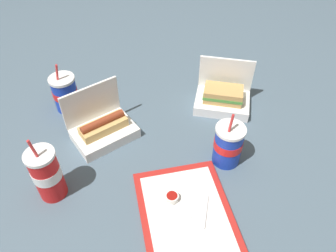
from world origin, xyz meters
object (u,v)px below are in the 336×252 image
Objects in this scene: plastic_fork at (205,211)px; soda_cup_left at (65,93)px; ketchup_cup at (172,198)px; soda_cup_center at (228,144)px; clamshell_hotdog_front at (103,128)px; soda_cup_front at (47,174)px; clamshell_sandwich_right at (223,97)px; food_tray at (187,219)px.

plastic_fork is 0.55× the size of soda_cup_left.
ketchup_cup is 0.25m from soda_cup_center.
clamshell_hotdog_front is at bearing -122.53° from plastic_fork.
soda_cup_front reaches higher than soda_cup_left.
clamshell_sandwich_right reaches higher than ketchup_cup.
food_tray is at bearing -58.75° from plastic_fork.
clamshell_sandwich_right is at bearing 79.14° from soda_cup_left.
soda_cup_front reaches higher than ketchup_cup.
plastic_fork is 0.44× the size of clamshell_hotdog_front.
plastic_fork is 0.46m from clamshell_hotdog_front.
soda_cup_left reaches higher than plastic_fork.
ketchup_cup is 0.36× the size of plastic_fork.
clamshell_hotdog_front reaches higher than food_tray.
soda_cup_front is at bearing -107.50° from ketchup_cup.
clamshell_sandwich_right is at bearing 164.40° from soda_cup_center.
soda_cup_center is at bearing 63.80° from clamshell_hotdog_front.
clamshell_hotdog_front is at bearing -151.12° from food_tray.
soda_cup_center is 0.55m from soda_cup_front.
soda_cup_center reaches higher than soda_cup_left.
plastic_fork is at bearing 98.93° from food_tray.
soda_cup_center is (0.37, 0.51, 0.00)m from soda_cup_left.
clamshell_sandwich_right is at bearing 98.88° from clamshell_hotdog_front.
soda_cup_center is (-0.18, 0.13, 0.06)m from plastic_fork.
clamshell_hotdog_front is (-0.38, -0.21, 0.04)m from food_tray.
soda_cup_left is 0.63m from soda_cup_center.
clamshell_hotdog_front is 0.27m from soda_cup_front.
clamshell_hotdog_front is at bearing -116.20° from soda_cup_center.
clamshell_hotdog_front reaches higher than plastic_fork.
soda_cup_center reaches higher than ketchup_cup.
soda_cup_left is (-0.50, -0.30, 0.05)m from ketchup_cup.
plastic_fork is 0.46m from soda_cup_front.
clamshell_hotdog_front is 0.47m from clamshell_sandwich_right.
ketchup_cup is 0.48m from clamshell_sandwich_right.
soda_cup_front is at bearing -5.82° from soda_cup_left.
clamshell_sandwich_right is at bearing 114.11° from soda_cup_front.
soda_cup_left is at bearing -145.94° from clamshell_hotdog_front.
soda_cup_left reaches higher than clamshell_hotdog_front.
soda_cup_left is (-0.11, -0.59, 0.03)m from clamshell_sandwich_right.
plastic_fork is 0.45× the size of clamshell_sandwich_right.
ketchup_cup is 0.16× the size of clamshell_sandwich_right.
soda_cup_front is (-0.16, -0.43, 0.08)m from plastic_fork.
plastic_fork is 0.49m from clamshell_sandwich_right.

